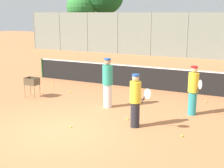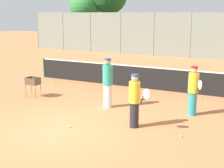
% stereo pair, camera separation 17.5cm
% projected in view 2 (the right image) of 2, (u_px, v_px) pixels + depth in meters
% --- Properties ---
extents(ground_plane, '(80.00, 80.00, 0.00)m').
position_uv_depth(ground_plane, '(57.00, 131.00, 9.53)').
color(ground_plane, '#D37F4C').
extents(tennis_net, '(11.17, 0.10, 1.07)m').
position_uv_depth(tennis_net, '(136.00, 76.00, 14.94)').
color(tennis_net, '#26592D').
rests_on(tennis_net, ground_plane).
extents(back_fence, '(30.28, 0.08, 3.54)m').
position_uv_depth(back_fence, '(190.00, 36.00, 24.35)').
color(back_fence, gray).
rests_on(back_fence, ground_plane).
extents(tree_3, '(2.98, 2.98, 5.56)m').
position_uv_depth(tree_3, '(85.00, 7.00, 31.43)').
color(tree_3, brown).
rests_on(tree_3, ground_plane).
extents(player_white_outfit, '(0.61, 0.80, 1.74)m').
position_uv_depth(player_white_outfit, '(193.00, 90.00, 10.82)').
color(player_white_outfit, teal).
rests_on(player_white_outfit, ground_plane).
extents(player_red_cap, '(0.83, 0.53, 1.70)m').
position_uv_depth(player_red_cap, '(135.00, 100.00, 9.66)').
color(player_red_cap, '#26262D').
rests_on(player_red_cap, ground_plane).
extents(player_yellow_shirt, '(0.45, 0.92, 1.88)m').
position_uv_depth(player_yellow_shirt, '(108.00, 82.00, 11.72)').
color(player_yellow_shirt, white).
rests_on(player_yellow_shirt, ground_plane).
extents(ball_cart, '(0.56, 0.41, 0.86)m').
position_uv_depth(ball_cart, '(33.00, 83.00, 13.24)').
color(ball_cart, brown).
rests_on(ball_cart, ground_plane).
extents(tennis_ball_0, '(0.07, 0.07, 0.07)m').
position_uv_depth(tennis_ball_0, '(35.00, 92.00, 14.07)').
color(tennis_ball_0, '#D1E54C').
rests_on(tennis_ball_0, ground_plane).
extents(tennis_ball_1, '(0.07, 0.07, 0.07)m').
position_uv_depth(tennis_ball_1, '(54.00, 83.00, 15.97)').
color(tennis_ball_1, '#D1E54C').
rests_on(tennis_ball_1, ground_plane).
extents(tennis_ball_2, '(0.07, 0.07, 0.07)m').
position_uv_depth(tennis_ball_2, '(43.00, 92.00, 13.98)').
color(tennis_ball_2, '#D1E54C').
rests_on(tennis_ball_2, ground_plane).
extents(tennis_ball_3, '(0.07, 0.07, 0.07)m').
position_uv_depth(tennis_ball_3, '(70.00, 127.00, 9.81)').
color(tennis_ball_3, '#D1E54C').
rests_on(tennis_ball_3, ground_plane).
extents(tennis_ball_4, '(0.07, 0.07, 0.07)m').
position_uv_depth(tennis_ball_4, '(54.00, 86.00, 15.27)').
color(tennis_ball_4, '#D1E54C').
rests_on(tennis_ball_4, ground_plane).
extents(tennis_ball_5, '(0.07, 0.07, 0.07)m').
position_uv_depth(tennis_ball_5, '(71.00, 92.00, 14.09)').
color(tennis_ball_5, '#D1E54C').
rests_on(tennis_ball_5, ground_plane).
extents(tennis_ball_6, '(0.07, 0.07, 0.07)m').
position_uv_depth(tennis_ball_6, '(181.00, 136.00, 9.05)').
color(tennis_ball_6, '#D1E54C').
rests_on(tennis_ball_6, ground_plane).
extents(tennis_ball_7, '(0.07, 0.07, 0.07)m').
position_uv_depth(tennis_ball_7, '(206.00, 102.00, 12.49)').
color(tennis_ball_7, '#D1E54C').
rests_on(tennis_ball_7, ground_plane).
extents(tennis_ball_8, '(0.07, 0.07, 0.07)m').
position_uv_depth(tennis_ball_8, '(127.00, 119.00, 10.48)').
color(tennis_ball_8, '#D1E54C').
rests_on(tennis_ball_8, ground_plane).
extents(parked_car, '(4.20, 1.70, 1.60)m').
position_uv_depth(parked_car, '(198.00, 46.00, 27.35)').
color(parked_car, '#3F4C8C').
rests_on(parked_car, ground_plane).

